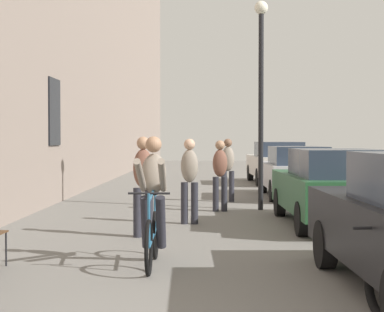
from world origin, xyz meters
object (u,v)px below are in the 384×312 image
object	(u,v)px
cyclist_on_bicycle	(153,204)
pedestrian_near	(143,181)
pedestrian_furthest	(228,166)
parked_car_fourth	(277,162)
parked_car_second	(332,186)
pedestrian_mid	(189,176)
pedestrian_far	(220,171)
street_lamp	(261,78)
parked_car_third	(296,171)

from	to	relation	value
cyclist_on_bicycle	pedestrian_near	bearing A→B (deg)	99.29
pedestrian_near	pedestrian_furthest	size ratio (longest dim) A/B	1.02
parked_car_fourth	parked_car_second	bearing A→B (deg)	-91.13
pedestrian_mid	pedestrian_far	distance (m)	2.21
pedestrian_near	street_lamp	world-z (taller)	street_lamp
street_lamp	parked_car_third	world-z (taller)	street_lamp
pedestrian_near	pedestrian_far	size ratio (longest dim) A/B	1.05
pedestrian_furthest	street_lamp	bearing A→B (deg)	-68.75
pedestrian_furthest	parked_car_third	distance (m)	2.35
cyclist_on_bicycle	parked_car_second	distance (m)	4.81
parked_car_second	parked_car_fourth	bearing A→B (deg)	88.87
pedestrian_far	parked_car_third	world-z (taller)	pedestrian_far
cyclist_on_bicycle	parked_car_fourth	xyz separation A→B (m)	(3.34, 14.93, -0.00)
pedestrian_mid	parked_car_second	size ratio (longest dim) A/B	0.40
parked_car_second	pedestrian_furthest	bearing A→B (deg)	112.41
pedestrian_far	parked_car_second	distance (m)	3.12
cyclist_on_bicycle	pedestrian_far	xyz separation A→B (m)	(1.02, 5.97, 0.11)
cyclist_on_bicycle	parked_car_fourth	world-z (taller)	cyclist_on_bicycle
pedestrian_far	parked_car_second	world-z (taller)	pedestrian_far
pedestrian_furthest	parked_car_second	bearing A→B (deg)	-67.59
parked_car_second	parked_car_third	bearing A→B (deg)	88.69
street_lamp	parked_car_second	bearing A→B (deg)	-66.79
pedestrian_near	parked_car_third	distance (m)	8.02
pedestrian_mid	pedestrian_furthest	xyz separation A→B (m)	(0.90, 4.27, 0.00)
pedestrian_mid	street_lamp	world-z (taller)	street_lamp
pedestrian_near	parked_car_fourth	bearing A→B (deg)	73.75
cyclist_on_bicycle	pedestrian_furthest	distance (m)	8.23
cyclist_on_bicycle	pedestrian_far	world-z (taller)	cyclist_on_bicycle
cyclist_on_bicycle	parked_car_third	xyz separation A→B (m)	(3.25, 9.39, -0.05)
parked_car_second	pedestrian_mid	bearing A→B (deg)	175.81
parked_car_second	pedestrian_near	bearing A→B (deg)	-157.58
cyclist_on_bicycle	pedestrian_near	world-z (taller)	pedestrian_near
pedestrian_far	parked_car_fourth	bearing A→B (deg)	75.49
pedestrian_far	pedestrian_furthest	size ratio (longest dim) A/B	0.98
pedestrian_mid	parked_car_third	xyz separation A→B (m)	(2.87, 5.52, -0.19)
parked_car_second	street_lamp	bearing A→B (deg)	113.21
pedestrian_near	pedestrian_mid	size ratio (longest dim) A/B	1.02
pedestrian_far	parked_car_fourth	world-z (taller)	pedestrian_far
pedestrian_mid	parked_car_fourth	bearing A→B (deg)	75.02
pedestrian_far	pedestrian_furthest	bearing A→B (deg)	83.27
pedestrian_far	cyclist_on_bicycle	bearing A→B (deg)	-99.69
cyclist_on_bicycle	pedestrian_mid	xyz separation A→B (m)	(0.38, 3.86, 0.14)
cyclist_on_bicycle	parked_car_third	distance (m)	9.93
parked_car_second	parked_car_third	xyz separation A→B (m)	(0.13, 5.72, -0.01)
cyclist_on_bicycle	pedestrian_mid	distance (m)	3.88
pedestrian_mid	pedestrian_far	bearing A→B (deg)	73.04
pedestrian_near	pedestrian_far	world-z (taller)	pedestrian_near
parked_car_fourth	street_lamp	bearing A→B (deg)	-98.91
pedestrian_mid	parked_car_second	distance (m)	2.75
street_lamp	parked_car_fourth	bearing A→B (deg)	81.09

